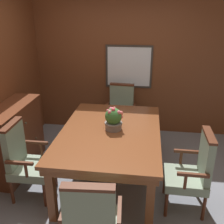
{
  "coord_description": "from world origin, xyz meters",
  "views": [
    {
      "loc": [
        0.51,
        -2.88,
        2.31
      ],
      "look_at": [
        0.06,
        0.37,
        0.98
      ],
      "focal_mm": 42.0,
      "sensor_mm": 36.0,
      "label": 1
    }
  ],
  "objects": [
    {
      "name": "chair_left_near",
      "position": [
        -0.95,
        -0.23,
        0.52
      ],
      "size": [
        0.49,
        0.53,
        1.01
      ],
      "rotation": [
        0.0,
        0.0,
        1.59
      ],
      "color": "#562B19",
      "rests_on": "ground_plane"
    },
    {
      "name": "chair_right_near",
      "position": [
        1.1,
        -0.19,
        0.52
      ],
      "size": [
        0.49,
        0.53,
        1.01
      ],
      "rotation": [
        0.0,
        0.0,
        -1.58
      ],
      "color": "#562B19",
      "rests_on": "ground_plane"
    },
    {
      "name": "wall_back",
      "position": [
        0.0,
        1.94,
        1.23
      ],
      "size": [
        7.2,
        0.08,
        2.45
      ],
      "color": "brown",
      "rests_on": "ground_plane"
    },
    {
      "name": "ground_plane",
      "position": [
        0.0,
        0.0,
        0.0
      ],
      "size": [
        14.0,
        14.0,
        0.0
      ],
      "primitive_type": "plane",
      "color": "gray"
    },
    {
      "name": "dining_table",
      "position": [
        0.06,
        0.22,
        0.69
      ],
      "size": [
        1.3,
        1.9,
        0.78
      ],
      "color": "brown",
      "rests_on": "ground_plane"
    },
    {
      "name": "potted_plant",
      "position": [
        0.1,
        0.26,
        0.93
      ],
      "size": [
        0.24,
        0.24,
        0.32
      ],
      "color": "gray",
      "rests_on": "dining_table"
    },
    {
      "name": "chair_head_far",
      "position": [
        0.06,
        1.54,
        0.52
      ],
      "size": [
        0.55,
        0.52,
        1.01
      ],
      "rotation": [
        0.0,
        0.0,
        -0.09
      ],
      "color": "#562B19",
      "rests_on": "ground_plane"
    },
    {
      "name": "chair_head_near",
      "position": [
        0.09,
        -1.13,
        0.52
      ],
      "size": [
        0.55,
        0.52,
        1.01
      ],
      "rotation": [
        0.0,
        0.0,
        3.22
      ],
      "color": "#562B19",
      "rests_on": "ground_plane"
    },
    {
      "name": "sideboard_cabinet",
      "position": [
        -1.37,
        0.3,
        0.5
      ],
      "size": [
        0.44,
        1.17,
        1.01
      ],
      "color": "brown",
      "rests_on": "ground_plane"
    }
  ]
}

